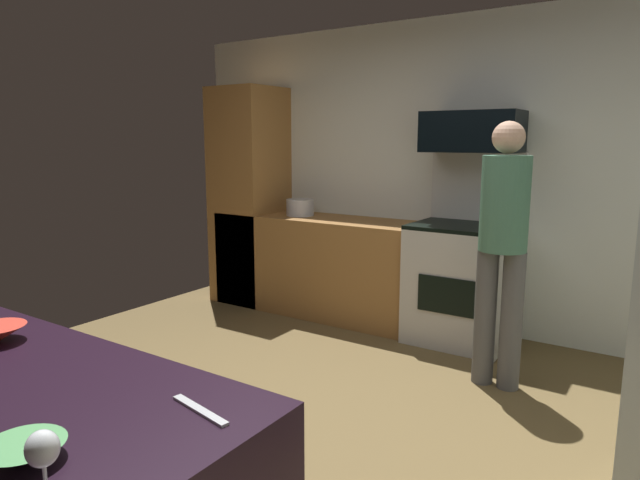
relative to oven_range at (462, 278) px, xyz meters
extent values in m
cube|color=brown|center=(-0.30, -1.97, -0.52)|extent=(5.20, 4.80, 0.02)
cube|color=silver|center=(-0.30, 0.37, 0.79)|extent=(5.20, 0.12, 2.60)
cube|color=olive|center=(-1.20, 0.01, -0.06)|extent=(2.40, 0.60, 0.90)
cube|color=olive|center=(-2.20, 0.01, 0.54)|extent=(0.60, 0.60, 2.10)
cube|color=beige|center=(0.00, -0.01, -0.05)|extent=(0.76, 0.64, 0.92)
cube|color=black|center=(0.00, -0.01, 0.42)|extent=(0.76, 0.64, 0.03)
cube|color=beige|center=(0.00, 0.28, 0.71)|extent=(0.76, 0.06, 0.56)
cube|color=black|center=(0.00, -0.34, -0.06)|extent=(0.44, 0.01, 0.28)
cube|color=black|center=(0.00, 0.09, 1.15)|extent=(0.74, 0.38, 0.31)
cylinder|color=#525252|center=(0.41, -0.68, -0.06)|extent=(0.14, 0.14, 0.91)
cylinder|color=#525252|center=(0.58, -0.68, -0.06)|extent=(0.14, 0.14, 0.91)
cylinder|color=#447259|center=(0.49, -0.68, 0.69)|extent=(0.30, 0.30, 0.60)
sphere|color=tan|center=(0.49, -0.68, 1.10)|extent=(0.20, 0.20, 0.20)
cone|color=#519858|center=(0.29, -3.65, 0.41)|extent=(0.18, 0.18, 0.04)
ellipsoid|color=silver|center=(0.49, -3.72, 0.52)|extent=(0.06, 0.06, 0.07)
cube|color=#B7BABF|center=(0.44, -3.27, 0.39)|extent=(0.23, 0.07, 0.01)
cylinder|color=#B3B7BF|center=(-1.59, 0.01, 0.46)|extent=(0.26, 0.26, 0.15)
camera|label=1|loc=(1.45, -4.22, 1.08)|focal=31.34mm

